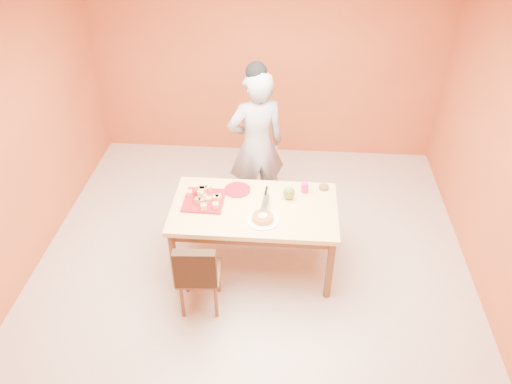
# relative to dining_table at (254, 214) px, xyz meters

# --- Properties ---
(floor) EXTENTS (5.00, 5.00, 0.00)m
(floor) POSITION_rel_dining_table_xyz_m (-0.02, -0.19, -0.67)
(floor) COLOR beige
(floor) RESTS_ON ground
(ceiling) EXTENTS (5.00, 5.00, 0.00)m
(ceiling) POSITION_rel_dining_table_xyz_m (-0.02, -0.19, 2.03)
(ceiling) COLOR white
(ceiling) RESTS_ON wall_back
(wall_back) EXTENTS (4.50, 0.00, 4.50)m
(wall_back) POSITION_rel_dining_table_xyz_m (-0.02, 2.31, 0.68)
(wall_back) COLOR #C35B2D
(wall_back) RESTS_ON floor
(dining_table) EXTENTS (1.60, 0.90, 0.76)m
(dining_table) POSITION_rel_dining_table_xyz_m (0.00, 0.00, 0.00)
(dining_table) COLOR #F2D37E
(dining_table) RESTS_ON floor
(dining_chair) EXTENTS (0.41, 0.47, 0.84)m
(dining_chair) POSITION_rel_dining_table_xyz_m (-0.46, -0.60, -0.23)
(dining_chair) COLOR brown
(dining_chair) RESTS_ON floor
(pastry_pile) EXTENTS (0.35, 0.35, 0.11)m
(pastry_pile) POSITION_rel_dining_table_xyz_m (-0.50, 0.05, 0.17)
(pastry_pile) COLOR #E6B362
(pastry_pile) RESTS_ON pastry_platter
(person) EXTENTS (0.75, 0.62, 1.76)m
(person) POSITION_rel_dining_table_xyz_m (-0.05, 0.93, 0.22)
(person) COLOR gray
(person) RESTS_ON floor
(pastry_platter) EXTENTS (0.40, 0.40, 0.02)m
(pastry_platter) POSITION_rel_dining_table_xyz_m (-0.50, 0.05, 0.11)
(pastry_platter) COLOR maroon
(pastry_platter) RESTS_ON dining_table
(red_dinner_plate) EXTENTS (0.34, 0.34, 0.02)m
(red_dinner_plate) POSITION_rel_dining_table_xyz_m (-0.19, 0.25, 0.10)
(red_dinner_plate) COLOR maroon
(red_dinner_plate) RESTS_ON dining_table
(white_cake_plate) EXTENTS (0.34, 0.34, 0.01)m
(white_cake_plate) POSITION_rel_dining_table_xyz_m (0.10, -0.20, 0.10)
(white_cake_plate) COLOR white
(white_cake_plate) RESTS_ON dining_table
(sponge_cake) EXTENTS (0.21, 0.21, 0.05)m
(sponge_cake) POSITION_rel_dining_table_xyz_m (0.10, -0.20, 0.13)
(sponge_cake) COLOR orange
(sponge_cake) RESTS_ON white_cake_plate
(cake_server) EXTENTS (0.08, 0.29, 0.01)m
(cake_server) POSITION_rel_dining_table_xyz_m (0.11, -0.02, 0.16)
(cake_server) COLOR silver
(cake_server) RESTS_ON sponge_cake
(egg_ornament) EXTENTS (0.14, 0.12, 0.15)m
(egg_ornament) POSITION_rel_dining_table_xyz_m (0.33, 0.15, 0.17)
(egg_ornament) COLOR olive
(egg_ornament) RESTS_ON dining_table
(magenta_glass) EXTENTS (0.09, 0.09, 0.11)m
(magenta_glass) POSITION_rel_dining_table_xyz_m (0.48, 0.28, 0.15)
(magenta_glass) COLOR #C71D74
(magenta_glass) RESTS_ON dining_table
(checker_tin) EXTENTS (0.13, 0.13, 0.03)m
(checker_tin) POSITION_rel_dining_table_xyz_m (0.68, 0.35, 0.11)
(checker_tin) COLOR #36220E
(checker_tin) RESTS_ON dining_table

